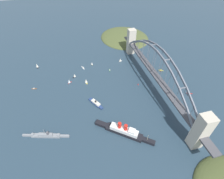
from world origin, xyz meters
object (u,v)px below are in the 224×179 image
object	(u,v)px
harbor_ferry_steamer	(96,103)
small_boat_4	(83,68)
small_boat_8	(86,81)
naval_cruiser	(46,135)
small_boat_6	(110,70)
seaplane_taxiing_near_bridge	(161,71)
small_boat_0	(37,66)
small_boat_3	(92,63)
small_boat_1	(34,89)
seaplane_second_in_formation	(189,94)
small_boat_7	(75,76)
small_boat_2	(120,60)
small_boat_5	(69,81)
ocean_liner	(124,131)
channel_marker_buoy	(138,84)
harbor_arch_bridge	(155,72)

from	to	relation	value
harbor_ferry_steamer	small_boat_4	distance (m)	109.33
small_boat_8	harbor_ferry_steamer	bearing A→B (deg)	-173.21
naval_cruiser	small_boat_6	bearing A→B (deg)	-43.89
seaplane_taxiing_near_bridge	small_boat_0	bearing A→B (deg)	71.70
small_boat_0	small_boat_3	xyz separation A→B (m)	(-20.17, -113.93, -1.39)
small_boat_0	small_boat_4	bearing A→B (deg)	-106.49
seaplane_taxiing_near_bridge	harbor_ferry_steamer	bearing A→B (deg)	110.56
harbor_ferry_steamer	small_boat_1	xyz separation A→B (m)	(66.05, 101.73, -1.49)
seaplane_taxiing_near_bridge	seaplane_second_in_formation	size ratio (longest dim) A/B	1.02
seaplane_taxiing_near_bridge	small_boat_6	bearing A→B (deg)	72.96
naval_cruiser	small_boat_6	world-z (taller)	naval_cruiser
small_boat_7	small_boat_4	bearing A→B (deg)	-36.66
small_boat_3	small_boat_8	world-z (taller)	small_boat_8
harbor_ferry_steamer	small_boat_2	size ratio (longest dim) A/B	3.65
harbor_ferry_steamer	small_boat_0	size ratio (longest dim) A/B	2.96
small_boat_1	small_boat_6	world-z (taller)	small_boat_1
small_boat_2	small_boat_5	world-z (taller)	small_boat_5
small_boat_2	naval_cruiser	bearing A→B (deg)	135.11
harbor_ferry_steamer	seaplane_second_in_formation	bearing A→B (deg)	-97.64
seaplane_taxiing_near_bridge	small_boat_4	xyz separation A→B (m)	(53.96, 153.40, -1.08)
small_boat_1	small_boat_2	xyz separation A→B (m)	(46.99, -179.17, 3.29)
small_boat_8	small_boat_0	bearing A→B (deg)	49.97
small_boat_4	small_boat_5	world-z (taller)	small_boat_5
small_boat_0	small_boat_8	bearing A→B (deg)	-130.03
ocean_liner	seaplane_taxiing_near_bridge	world-z (taller)	ocean_liner
small_boat_0	small_boat_6	bearing A→B (deg)	-109.16
small_boat_3	channel_marker_buoy	size ratio (longest dim) A/B	2.65
small_boat_7	harbor_arch_bridge	bearing A→B (deg)	-114.57
small_boat_2	small_boat_3	size ratio (longest dim) A/B	1.16
small_boat_1	small_boat_8	size ratio (longest dim) A/B	0.98
seaplane_second_in_formation	small_boat_3	distance (m)	202.78
harbor_arch_bridge	channel_marker_buoy	bearing A→B (deg)	70.72
harbor_ferry_steamer	small_boat_7	size ratio (longest dim) A/B	3.72
ocean_liner	small_boat_0	xyz separation A→B (m)	(202.54, 126.94, -0.52)
small_boat_0	channel_marker_buoy	bearing A→B (deg)	-120.32
seaplane_taxiing_near_bridge	small_boat_1	distance (m)	249.06
small_boat_1	small_boat_7	distance (m)	77.18
harbor_ferry_steamer	channel_marker_buoy	size ratio (longest dim) A/B	11.18
small_boat_0	small_boat_2	xyz separation A→B (m)	(-23.71, -177.06, -0.84)
small_boat_1	channel_marker_buoy	bearing A→B (deg)	-101.46
small_boat_3	harbor_ferry_steamer	bearing A→B (deg)	173.00
ocean_liner	small_boat_3	bearing A→B (deg)	4.08
small_boat_4	small_boat_1	bearing A→B (deg)	114.30
small_boat_5	small_boat_6	bearing A→B (deg)	-76.82
small_boat_5	harbor_ferry_steamer	bearing A→B (deg)	-150.14
seaplane_taxiing_near_bridge	small_boat_7	bearing A→B (deg)	81.13
harbor_ferry_steamer	small_boat_6	distance (m)	97.72
seaplane_taxiing_near_bridge	channel_marker_buoy	xyz separation A→B (m)	(-27.26, 60.65, -0.79)
harbor_arch_bridge	naval_cruiser	distance (m)	201.65
naval_cruiser	small_boat_7	size ratio (longest dim) A/B	7.66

